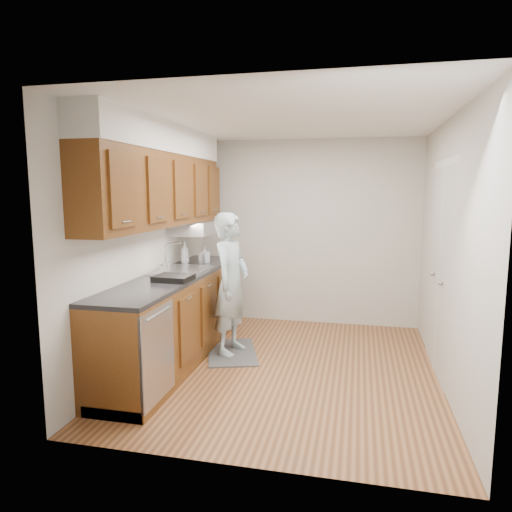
# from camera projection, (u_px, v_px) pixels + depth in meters

# --- Properties ---
(floor) EXTENTS (3.50, 3.50, 0.00)m
(floor) POSITION_uv_depth(u_px,v_px,m) (286.00, 368.00, 4.72)
(floor) COLOR #9A633A
(floor) RESTS_ON ground
(ceiling) EXTENTS (3.50, 3.50, 0.00)m
(ceiling) POSITION_uv_depth(u_px,v_px,m) (288.00, 119.00, 4.36)
(ceiling) COLOR white
(ceiling) RESTS_ON wall_left
(wall_left) EXTENTS (0.02, 3.50, 2.50)m
(wall_left) POSITION_uv_depth(u_px,v_px,m) (148.00, 244.00, 4.87)
(wall_left) COLOR beige
(wall_left) RESTS_ON floor
(wall_right) EXTENTS (0.02, 3.50, 2.50)m
(wall_right) POSITION_uv_depth(u_px,v_px,m) (447.00, 253.00, 4.21)
(wall_right) COLOR beige
(wall_right) RESTS_ON floor
(wall_back) EXTENTS (3.00, 0.02, 2.50)m
(wall_back) POSITION_uv_depth(u_px,v_px,m) (307.00, 233.00, 6.23)
(wall_back) COLOR beige
(wall_back) RESTS_ON floor
(counter) EXTENTS (0.64, 2.80, 1.30)m
(counter) POSITION_uv_depth(u_px,v_px,m) (176.00, 315.00, 4.91)
(counter) COLOR brown
(counter) RESTS_ON floor
(upper_cabinets) EXTENTS (0.47, 2.80, 1.21)m
(upper_cabinets) POSITION_uv_depth(u_px,v_px,m) (162.00, 178.00, 4.77)
(upper_cabinets) COLOR brown
(upper_cabinets) RESTS_ON wall_left
(closet_door) EXTENTS (0.02, 1.22, 2.05)m
(closet_door) POSITION_uv_depth(u_px,v_px,m) (439.00, 271.00, 4.54)
(closet_door) COLOR silver
(closet_door) RESTS_ON wall_right
(floor_mat) EXTENTS (0.78, 1.01, 0.02)m
(floor_mat) POSITION_uv_depth(u_px,v_px,m) (232.00, 352.00, 5.16)
(floor_mat) COLOR slate
(floor_mat) RESTS_ON floor
(person) EXTENTS (0.51, 0.68, 1.78)m
(person) POSITION_uv_depth(u_px,v_px,m) (231.00, 274.00, 5.03)
(person) COLOR #A0B8C3
(person) RESTS_ON floor_mat
(soap_bottle_a) EXTENTS (0.11, 0.11, 0.27)m
(soap_bottle_a) POSITION_uv_depth(u_px,v_px,m) (185.00, 253.00, 5.54)
(soap_bottle_a) COLOR silver
(soap_bottle_a) RESTS_ON counter
(soap_bottle_b) EXTENTS (0.11, 0.12, 0.20)m
(soap_bottle_b) POSITION_uv_depth(u_px,v_px,m) (205.00, 254.00, 5.61)
(soap_bottle_b) COLOR silver
(soap_bottle_b) RESTS_ON counter
(steel_can) EXTENTS (0.08, 0.08, 0.11)m
(steel_can) POSITION_uv_depth(u_px,v_px,m) (201.00, 260.00, 5.49)
(steel_can) COLOR #A5A5AA
(steel_can) RESTS_ON counter
(dish_rack) EXTENTS (0.37, 0.31, 0.06)m
(dish_rack) POSITION_uv_depth(u_px,v_px,m) (174.00, 278.00, 4.49)
(dish_rack) COLOR black
(dish_rack) RESTS_ON counter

